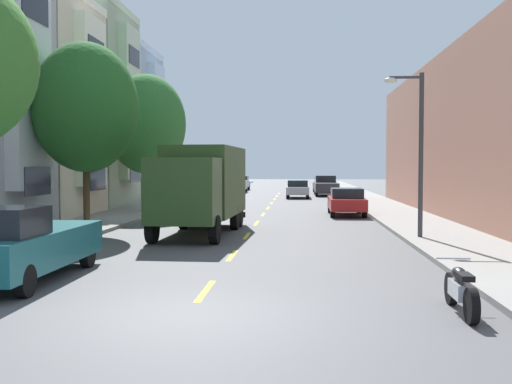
% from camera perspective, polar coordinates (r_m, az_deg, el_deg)
% --- Properties ---
extents(ground_plane, '(160.00, 160.00, 0.00)m').
position_cam_1_polar(ground_plane, '(40.51, 1.34, -1.22)').
color(ground_plane, '#4C4C4F').
extents(sidewalk_left, '(3.20, 120.00, 0.14)m').
position_cam_1_polar(sidewalk_left, '(39.51, -9.14, -1.24)').
color(sidewalk_left, gray).
rests_on(sidewalk_left, ground_plane).
extents(sidewalk_right, '(3.20, 120.00, 0.14)m').
position_cam_1_polar(sidewalk_right, '(38.81, 11.72, -1.32)').
color(sidewalk_right, gray).
rests_on(sidewalk_right, ground_plane).
extents(lane_centerline_dashes, '(0.14, 47.20, 0.01)m').
position_cam_1_polar(lane_centerline_dashes, '(35.03, 0.91, -1.78)').
color(lane_centerline_dashes, yellow).
rests_on(lane_centerline_dashes, ground_plane).
extents(townhouse_fourth_sage, '(14.45, 6.79, 12.29)m').
position_cam_1_polar(townhouse_fourth_sage, '(40.88, -21.38, 6.98)').
color(townhouse_fourth_sage, '#99AD8E').
rests_on(townhouse_fourth_sage, ground_plane).
extents(townhouse_fifth_powder_blue, '(11.90, 6.79, 11.06)m').
position_cam_1_polar(townhouse_fifth_powder_blue, '(46.77, -16.24, 5.71)').
color(townhouse_fifth_powder_blue, '#9EB7CC').
rests_on(townhouse_fifth_powder_blue, ground_plane).
extents(street_tree_second, '(4.09, 4.09, 7.26)m').
position_cam_1_polar(street_tree_second, '(24.87, -15.65, 7.62)').
color(street_tree_second, '#47331E').
rests_on(street_tree_second, sidewalk_left).
extents(street_tree_third, '(4.30, 4.30, 7.44)m').
position_cam_1_polar(street_tree_third, '(33.91, -10.22, 6.27)').
color(street_tree_third, '#47331E').
rests_on(street_tree_third, sidewalk_left).
extents(street_lamp, '(1.35, 0.28, 5.63)m').
position_cam_1_polar(street_lamp, '(21.72, 14.72, 4.71)').
color(street_lamp, '#38383D').
rests_on(street_lamp, sidewalk_right).
extents(delivery_box_truck, '(2.69, 7.92, 3.34)m').
position_cam_1_polar(delivery_box_truck, '(23.47, -5.05, 0.76)').
color(delivery_box_truck, '#2D471E').
rests_on(delivery_box_truck, ground_plane).
extents(parked_pickup_burgundy, '(2.10, 5.34, 1.73)m').
position_cam_1_polar(parked_pickup_burgundy, '(38.35, -5.56, -0.20)').
color(parked_pickup_burgundy, maroon).
rests_on(parked_pickup_burgundy, ground_plane).
extents(parked_hatchback_sky, '(1.83, 4.04, 1.50)m').
position_cam_1_polar(parked_hatchback_sky, '(65.36, -1.47, 0.83)').
color(parked_hatchback_sky, '#7A9EC6').
rests_on(parked_hatchback_sky, ground_plane).
extents(parked_pickup_teal, '(2.03, 5.31, 1.73)m').
position_cam_1_polar(parked_pickup_teal, '(14.63, -21.37, -4.61)').
color(parked_pickup_teal, '#195B60').
rests_on(parked_pickup_teal, ground_plane).
extents(parked_pickup_champagne, '(2.07, 5.33, 1.73)m').
position_cam_1_polar(parked_pickup_champagne, '(58.93, -1.97, 0.73)').
color(parked_pickup_champagne, tan).
rests_on(parked_pickup_champagne, ground_plane).
extents(parked_pickup_charcoal, '(2.02, 5.31, 1.73)m').
position_cam_1_polar(parked_pickup_charcoal, '(53.93, 6.57, 0.55)').
color(parked_pickup_charcoal, '#333338').
rests_on(parked_pickup_charcoal, ground_plane).
extents(parked_wagon_black, '(1.89, 4.73, 1.50)m').
position_cam_1_polar(parked_wagon_black, '(59.86, 6.28, 0.72)').
color(parked_wagon_black, black).
rests_on(parked_wagon_black, ground_plane).
extents(parked_sedan_red, '(1.84, 4.51, 1.43)m').
position_cam_1_polar(parked_sedan_red, '(32.24, 8.46, -0.85)').
color(parked_sedan_red, '#AD1E1E').
rests_on(parked_sedan_red, ground_plane).
extents(moving_silver_sedan, '(1.80, 4.50, 1.43)m').
position_cam_1_polar(moving_silver_sedan, '(49.45, 3.92, 0.31)').
color(moving_silver_sedan, '#B2B5BA').
rests_on(moving_silver_sedan, ground_plane).
extents(parked_motorcycle, '(0.62, 2.05, 0.90)m').
position_cam_1_polar(parked_motorcycle, '(11.36, 18.60, -8.71)').
color(parked_motorcycle, black).
rests_on(parked_motorcycle, ground_plane).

